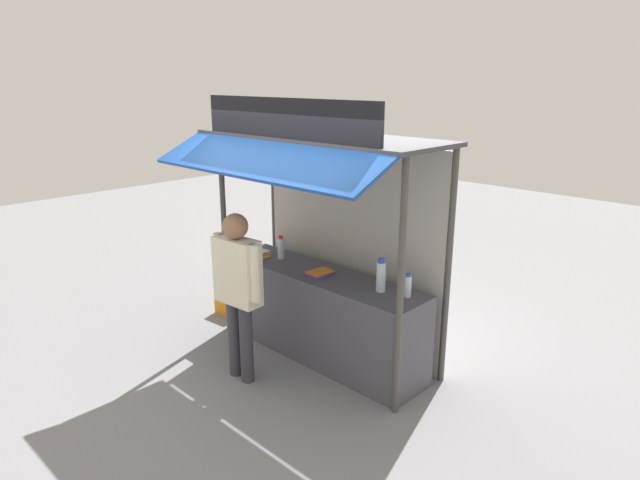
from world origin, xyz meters
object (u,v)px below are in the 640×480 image
(plastic_crate, at_px, (235,302))
(vendor_person, at_px, (238,282))
(water_bottle_far_left, at_px, (408,286))
(magazine_stack_back_right, at_px, (257,255))
(banana_bunch_inner_right, at_px, (243,162))
(magazine_stack_back_left, at_px, (320,273))
(banana_bunch_inner_left, at_px, (298,174))
(water_bottle_mid_left, at_px, (381,276))
(banana_bunch_leftmost, at_px, (348,185))
(magazine_stack_mid_right, at_px, (244,249))
(water_bottle_front_left, at_px, (281,248))

(plastic_crate, bearing_deg, vendor_person, -35.33)
(vendor_person, xyz_separation_m, plastic_crate, (-1.29, 0.91, -0.86))
(vendor_person, distance_m, plastic_crate, 1.80)
(water_bottle_far_left, bearing_deg, magazine_stack_back_right, -173.05)
(banana_bunch_inner_right, distance_m, plastic_crate, 2.10)
(magazine_stack_back_left, distance_m, banana_bunch_inner_left, 1.11)
(plastic_crate, bearing_deg, water_bottle_mid_left, -0.37)
(water_bottle_mid_left, xyz_separation_m, banana_bunch_inner_left, (-0.63, -0.43, 0.92))
(banana_bunch_leftmost, bearing_deg, magazine_stack_back_left, 152.11)
(plastic_crate, bearing_deg, banana_bunch_inner_left, -15.24)
(banana_bunch_leftmost, bearing_deg, magazine_stack_mid_right, 170.58)
(magazine_stack_back_right, distance_m, plastic_crate, 1.07)
(water_bottle_far_left, bearing_deg, vendor_person, -141.82)
(water_bottle_far_left, distance_m, water_bottle_front_left, 1.62)
(water_bottle_front_left, relative_size, magazine_stack_back_left, 0.97)
(magazine_stack_back_right, height_order, plastic_crate, magazine_stack_back_right)
(water_bottle_far_left, height_order, vendor_person, vendor_person)
(water_bottle_front_left, xyz_separation_m, magazine_stack_mid_right, (-0.50, -0.12, -0.10))
(water_bottle_mid_left, xyz_separation_m, water_bottle_front_left, (-1.36, -0.00, -0.03))
(water_bottle_mid_left, height_order, banana_bunch_inner_left, banana_bunch_inner_left)
(banana_bunch_leftmost, xyz_separation_m, banana_bunch_inner_right, (-1.39, 0.00, 0.04))
(magazine_stack_back_right, relative_size, magazine_stack_mid_right, 1.06)
(magazine_stack_back_right, relative_size, banana_bunch_inner_left, 1.11)
(banana_bunch_inner_left, bearing_deg, banana_bunch_leftmost, -0.11)
(banana_bunch_inner_right, bearing_deg, magazine_stack_back_left, 26.49)
(magazine_stack_back_right, xyz_separation_m, plastic_crate, (-0.67, 0.18, -0.82))
(magazine_stack_mid_right, bearing_deg, banana_bunch_inner_left, -13.77)
(banana_bunch_inner_left, xyz_separation_m, plastic_crate, (-1.62, 0.44, -1.85))
(magazine_stack_back_left, height_order, vendor_person, vendor_person)
(magazine_stack_back_right, height_order, magazine_stack_mid_right, magazine_stack_back_right)
(water_bottle_mid_left, height_order, vendor_person, vendor_person)
(magazine_stack_back_right, bearing_deg, banana_bunch_inner_right, -60.20)
(water_bottle_far_left, distance_m, banana_bunch_leftmost, 1.11)
(banana_bunch_leftmost, height_order, banana_bunch_inner_right, same)
(magazine_stack_back_right, bearing_deg, water_bottle_mid_left, 5.82)
(water_bottle_front_left, xyz_separation_m, plastic_crate, (-0.89, 0.02, -0.90))
(banana_bunch_inner_right, height_order, banana_bunch_inner_left, same)
(magazine_stack_back_left, height_order, plastic_crate, magazine_stack_back_left)
(magazine_stack_back_left, bearing_deg, magazine_stack_back_right, -174.11)
(water_bottle_mid_left, distance_m, magazine_stack_back_left, 0.73)
(magazine_stack_back_right, distance_m, banana_bunch_inner_right, 1.10)
(water_bottle_front_left, xyz_separation_m, magazine_stack_back_left, (0.65, -0.07, -0.10))
(water_bottle_mid_left, xyz_separation_m, plastic_crate, (-2.26, 0.01, -0.93))
(water_bottle_front_left, bearing_deg, banana_bunch_inner_left, -30.07)
(banana_bunch_leftmost, distance_m, banana_bunch_inner_left, 0.59)
(vendor_person, bearing_deg, water_bottle_far_left, -146.81)
(water_bottle_mid_left, relative_size, vendor_person, 0.19)
(water_bottle_far_left, xyz_separation_m, plastic_crate, (-2.51, -0.05, -0.89))
(banana_bunch_inner_right, bearing_deg, water_bottle_mid_left, 16.65)
(magazine_stack_mid_right, relative_size, banana_bunch_inner_right, 1.15)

